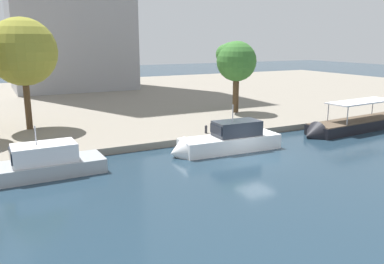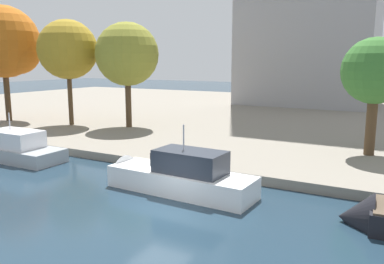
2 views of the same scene
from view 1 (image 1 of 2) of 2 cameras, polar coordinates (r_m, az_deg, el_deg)
name	(u,v)px [view 1 (image 1 of 2)]	position (r m, az deg, el deg)	size (l,w,h in m)	color
ground_plane	(256,159)	(29.77, 9.16, -3.81)	(220.00, 220.00, 0.00)	#1E3342
dock_promenade	(119,98)	(59.35, -10.35, 4.83)	(120.00, 55.00, 0.57)	gray
motor_yacht_0	(24,170)	(27.32, -22.91, -5.09)	(9.69, 2.84, 4.39)	#9EA3A8
motor_yacht_1	(224,143)	(31.31, 4.63, -1.62)	(9.20, 2.76, 4.47)	white
tour_boat_2	(353,127)	(41.45, 22.12, 0.68)	(13.77, 3.65, 3.80)	black
mooring_bollard_1	(206,129)	(34.84, 2.02, 0.45)	(0.24, 0.24, 0.72)	#2D2D33
tree_2	(235,60)	(44.75, 6.13, 10.20)	(4.41, 4.41, 7.90)	#4C3823
tree_3	(22,51)	(38.59, -23.20, 10.61)	(5.99, 5.99, 9.97)	#4C3823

